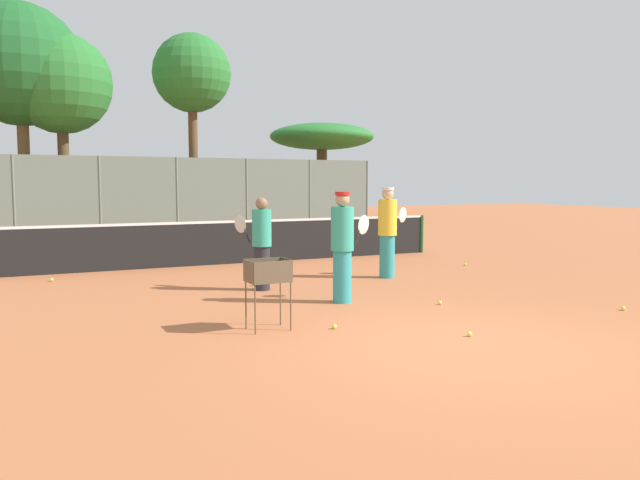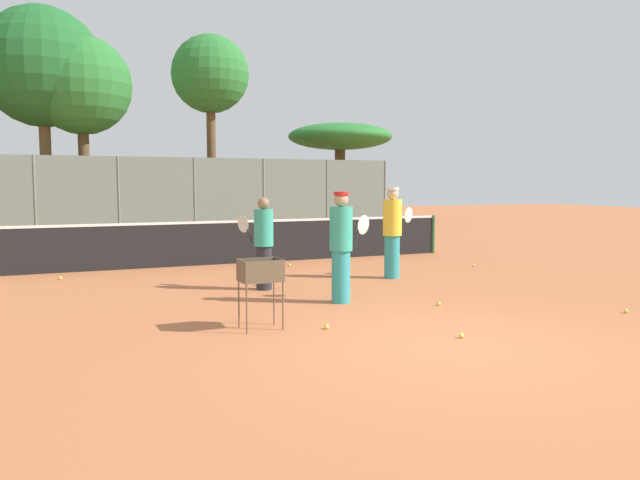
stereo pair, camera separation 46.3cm
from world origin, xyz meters
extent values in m
plane|color=#B7663D|center=(0.00, 0.00, 0.00)|extent=(80.00, 80.00, 0.00)
cylinder|color=#26592D|center=(5.63, 8.76, 0.54)|extent=(0.10, 0.10, 1.07)
cube|color=black|center=(0.00, 8.76, 0.51)|extent=(11.26, 0.01, 1.01)
cube|color=white|center=(0.00, 8.76, 1.04)|extent=(11.26, 0.02, 0.06)
cylinder|color=slate|center=(-4.78, 21.15, 1.55)|extent=(0.08, 0.08, 3.10)
cylinder|color=slate|center=(-1.59, 21.15, 1.55)|extent=(0.08, 0.08, 3.10)
cylinder|color=slate|center=(1.59, 21.15, 1.55)|extent=(0.08, 0.08, 3.10)
cylinder|color=slate|center=(4.78, 21.15, 1.55)|extent=(0.08, 0.08, 3.10)
cylinder|color=slate|center=(7.97, 21.15, 1.55)|extent=(0.08, 0.08, 3.10)
cylinder|color=slate|center=(11.16, 21.15, 1.55)|extent=(0.08, 0.08, 3.10)
cube|color=slate|center=(0.00, 21.15, 1.55)|extent=(22.32, 0.01, 3.10)
cylinder|color=brown|center=(-2.80, 22.91, 2.45)|extent=(0.46, 0.46, 4.91)
sphere|color=#28722D|center=(-2.80, 22.91, 6.17)|extent=(4.22, 4.22, 4.22)
cylinder|color=brown|center=(-4.32, 23.37, 2.69)|extent=(0.48, 0.48, 5.37)
sphere|color=#1E6028|center=(-4.32, 23.37, 6.90)|extent=(5.08, 5.08, 5.08)
cylinder|color=brown|center=(9.89, 23.72, 1.87)|extent=(0.55, 0.55, 3.73)
ellipsoid|color=#28722D|center=(9.89, 23.72, 4.42)|extent=(5.47, 5.47, 1.37)
cylinder|color=brown|center=(2.87, 23.16, 2.99)|extent=(0.42, 0.42, 5.98)
sphere|color=#28722D|center=(2.87, 23.16, 7.07)|extent=(3.62, 3.62, 3.62)
cylinder|color=teal|center=(2.16, 5.14, 0.45)|extent=(0.32, 0.32, 0.90)
cylinder|color=yellow|center=(2.16, 5.14, 1.27)|extent=(0.39, 0.39, 0.75)
sphere|color=#DBB28C|center=(2.16, 5.14, 1.76)|extent=(0.24, 0.24, 0.24)
cylinder|color=white|center=(2.16, 5.14, 1.87)|extent=(0.25, 0.25, 0.06)
cylinder|color=black|center=(2.51, 5.28, 1.08)|extent=(0.15, 0.08, 0.27)
ellipsoid|color=silver|center=(2.68, 5.35, 1.30)|extent=(0.38, 0.18, 0.43)
cylinder|color=#26262D|center=(-0.75, 4.88, 0.41)|extent=(0.29, 0.29, 0.82)
cylinder|color=teal|center=(-0.75, 4.88, 1.16)|extent=(0.36, 0.36, 0.68)
sphere|color=#8C6647|center=(-0.75, 4.88, 1.61)|extent=(0.22, 0.22, 0.22)
cylinder|color=black|center=(-0.92, 5.20, 0.99)|extent=(0.09, 0.14, 0.27)
ellipsoid|color=silver|center=(-1.00, 5.36, 1.21)|extent=(0.21, 0.36, 0.43)
cylinder|color=teal|center=(0.01, 3.15, 0.44)|extent=(0.31, 0.31, 0.87)
cylinder|color=teal|center=(0.01, 3.15, 1.23)|extent=(0.38, 0.38, 0.73)
sphere|color=tan|center=(0.01, 3.15, 1.71)|extent=(0.24, 0.24, 0.24)
cylinder|color=red|center=(0.01, 3.15, 1.82)|extent=(0.25, 0.25, 0.06)
cylinder|color=black|center=(0.36, 3.28, 1.05)|extent=(0.15, 0.08, 0.27)
ellipsoid|color=silver|center=(0.53, 3.34, 1.27)|extent=(0.38, 0.17, 0.43)
cylinder|color=brown|center=(-2.07, 1.71, 0.33)|extent=(0.02, 0.02, 0.66)
cylinder|color=brown|center=(-1.56, 1.71, 0.33)|extent=(0.02, 0.02, 0.66)
cylinder|color=brown|center=(-2.07, 2.07, 0.33)|extent=(0.02, 0.02, 0.66)
cylinder|color=brown|center=(-1.56, 2.07, 0.33)|extent=(0.02, 0.02, 0.66)
cube|color=brown|center=(-1.81, 1.89, 0.67)|extent=(0.55, 0.40, 0.01)
cube|color=brown|center=(-1.81, 1.69, 0.81)|extent=(0.55, 0.01, 0.30)
cube|color=brown|center=(-1.81, 2.09, 0.81)|extent=(0.55, 0.01, 0.30)
cube|color=brown|center=(-2.09, 1.89, 0.81)|extent=(0.01, 0.40, 0.30)
cube|color=brown|center=(-1.54, 1.89, 0.81)|extent=(0.01, 0.40, 0.30)
sphere|color=#D1E54C|center=(-1.63, 1.91, 0.71)|extent=(0.07, 0.07, 0.07)
sphere|color=#D1E54C|center=(-1.88, 1.76, 0.76)|extent=(0.07, 0.07, 0.07)
sphere|color=#D1E54C|center=(-2.03, 1.88, 0.76)|extent=(0.07, 0.07, 0.07)
sphere|color=#D1E54C|center=(-1.78, 2.03, 0.71)|extent=(0.07, 0.07, 0.07)
sphere|color=#D1E54C|center=(-1.86, 1.82, 0.76)|extent=(0.07, 0.07, 0.07)
sphere|color=#D1E54C|center=(-1.99, 1.77, 0.76)|extent=(0.07, 0.07, 0.07)
sphere|color=#D1E54C|center=(-1.83, 1.96, 0.76)|extent=(0.07, 0.07, 0.07)
sphere|color=#D1E54C|center=(-2.00, 1.98, 0.71)|extent=(0.07, 0.07, 0.07)
sphere|color=#D1E54C|center=(-2.03, 1.77, 0.71)|extent=(0.07, 0.07, 0.07)
sphere|color=#D1E54C|center=(-1.93, 1.86, 0.76)|extent=(0.07, 0.07, 0.07)
sphere|color=#D1E54C|center=(-1.76, 1.76, 0.71)|extent=(0.07, 0.07, 0.07)
sphere|color=#D1E54C|center=(-2.01, 1.98, 0.71)|extent=(0.07, 0.07, 0.07)
sphere|color=#D1E54C|center=(-0.74, 5.38, 0.03)|extent=(0.07, 0.07, 0.07)
sphere|color=#D1E54C|center=(-4.21, 7.72, 0.03)|extent=(0.07, 0.07, 0.07)
sphere|color=#D1E54C|center=(4.86, 5.90, 0.03)|extent=(0.07, 0.07, 0.07)
sphere|color=#D1E54C|center=(0.85, 7.70, 0.03)|extent=(0.07, 0.07, 0.07)
sphere|color=#D1E54C|center=(3.64, 0.61, 0.03)|extent=(0.07, 0.07, 0.07)
sphere|color=#D1E54C|center=(1.35, 2.26, 0.03)|extent=(0.07, 0.07, 0.07)
sphere|color=#D1E54C|center=(-0.99, 1.52, 0.03)|extent=(0.07, 0.07, 0.07)
sphere|color=#D1E54C|center=(0.38, 0.36, 0.03)|extent=(0.07, 0.07, 0.07)
cube|color=white|center=(2.03, 25.00, 0.45)|extent=(4.20, 1.70, 0.90)
cube|color=#33383D|center=(1.83, 25.00, 1.25)|extent=(2.20, 1.50, 0.70)
camera|label=1|loc=(-4.88, -5.89, 1.99)|focal=35.00mm
camera|label=2|loc=(-4.46, -6.08, 1.99)|focal=35.00mm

